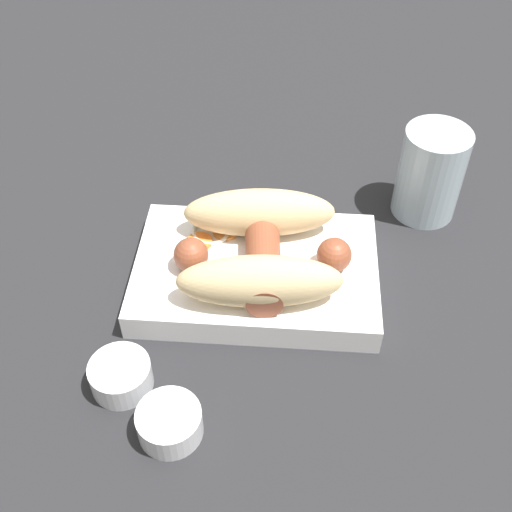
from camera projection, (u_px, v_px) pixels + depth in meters
name	position (u px, v px, depth m)	size (l,w,h in m)	color
ground_plane	(256.00, 283.00, 0.66)	(3.00, 3.00, 0.00)	#232326
food_tray	(256.00, 273.00, 0.65)	(0.24, 0.16, 0.03)	white
bread_roll	(259.00, 245.00, 0.62)	(0.17, 0.15, 0.05)	#DBBC84
sausage	(263.00, 254.00, 0.62)	(0.17, 0.14, 0.03)	brown
pickled_veggies	(211.00, 233.00, 0.67)	(0.06, 0.05, 0.00)	#F99E4C
condiment_cup_near	(121.00, 377.00, 0.57)	(0.06, 0.06, 0.03)	silver
condiment_cup_far	(170.00, 424.00, 0.53)	(0.06, 0.06, 0.03)	silver
drink_glass	(430.00, 173.00, 0.70)	(0.07, 0.07, 0.11)	silver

